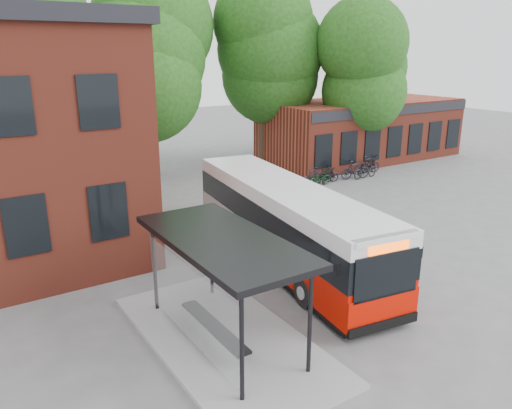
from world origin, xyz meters
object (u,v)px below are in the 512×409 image
bicycle_0 (320,178)px  bicycle_3 (328,175)px  bus_shelter (224,290)px  bicycle_7 (368,164)px  bicycle_5 (355,170)px  bicycle_6 (365,170)px  bicycle_extra_0 (370,164)px  bicycle_2 (326,175)px  bicycle_1 (311,176)px  bicycle_4 (325,172)px  city_bus (285,224)px

bicycle_0 → bicycle_3: 0.87m
bicycle_3 → bus_shelter: bearing=108.5°
bicycle_3 → bicycle_7: bicycle_7 is taller
bicycle_5 → bicycle_6: bearing=-91.4°
bicycle_extra_0 → bicycle_2: bearing=77.2°
bus_shelter → bicycle_7: 20.14m
bus_shelter → bicycle_extra_0: bus_shelter is taller
bicycle_2 → bicycle_6: bicycle_6 is taller
bicycle_0 → bicycle_2: size_ratio=0.98×
bicycle_1 → bicycle_2: (0.85, -0.24, -0.03)m
bicycle_7 → bicycle_4: bearing=88.3°
bicycle_5 → bicycle_7: 1.79m
bicycle_1 → bicycle_5: 2.95m
bus_shelter → bicycle_2: (12.86, 10.98, -1.00)m
bicycle_5 → bicycle_3: bearing=101.6°
bus_shelter → bicycle_5: 18.41m
bicycle_3 → city_bus: bearing=109.8°
bicycle_6 → bus_shelter: bearing=119.7°
bicycle_6 → bicycle_extra_0: size_ratio=1.02×
bicycle_1 → bicycle_extra_0: size_ratio=0.88×
bicycle_4 → bicycle_7: size_ratio=0.83×
bicycle_5 → bicycle_1: bearing=95.6°
bus_shelter → bicycle_4: size_ratio=4.60×
bicycle_6 → city_bus: bearing=118.5°
bicycle_7 → bus_shelter: bearing=129.3°
bicycle_1 → bicycle_5: bicycle_5 is taller
bicycle_2 → bicycle_1: bearing=82.4°
bicycle_0 → bicycle_7: size_ratio=0.92×
bus_shelter → bicycle_0: (12.12, 10.62, -1.01)m
bicycle_2 → bicycle_0: bearing=124.0°
bicycle_1 → bicycle_2: 0.88m
bicycle_6 → bicycle_2: bearing=76.5°
bus_shelter → bicycle_4: 17.88m
bicycle_5 → bicycle_extra_0: 2.43m
bicycle_2 → bicycle_5: 2.07m
city_bus → bicycle_extra_0: 15.36m
bus_shelter → bicycle_7: size_ratio=3.83×
city_bus → bicycle_7: bearing=41.4°
city_bus → bicycle_3: bearing=49.3°
bicycle_2 → bicycle_5: bearing=-88.8°
bicycle_2 → bicycle_3: bearing=-136.4°
bicycle_extra_0 → bicycle_5: bearing=91.3°
bicycle_0 → bicycle_2: (0.75, 0.36, 0.01)m
bicycle_7 → bicycle_extra_0: (0.54, 0.36, -0.07)m
bicycle_3 → bicycle_5: bicycle_5 is taller
bicycle_1 → bicycle_extra_0: (5.12, 0.50, -0.00)m
bicycle_0 → bicycle_1: bicycle_1 is taller
bicycle_2 → bicycle_7: 3.76m
bicycle_4 → bicycle_6: bicycle_6 is taller
bicycle_1 → bicycle_4: bearing=-94.2°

